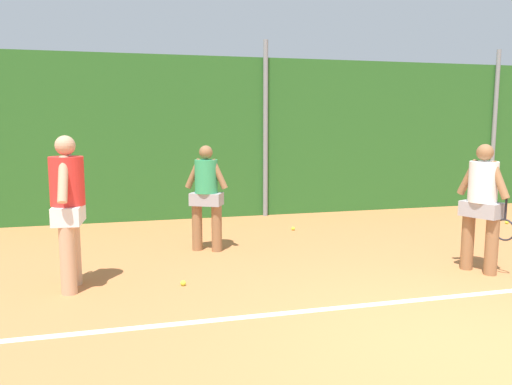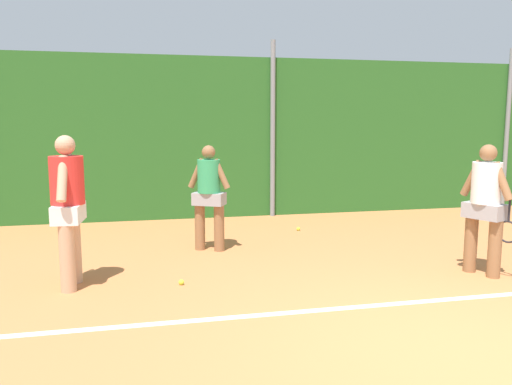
# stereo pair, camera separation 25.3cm
# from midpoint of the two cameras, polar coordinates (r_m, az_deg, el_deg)

# --- Properties ---
(ground_plane) EXTENTS (29.47, 29.47, 0.00)m
(ground_plane) POSITION_cam_midpoint_polar(r_m,az_deg,el_deg) (6.52, 11.17, -9.76)
(ground_plane) COLOR #C67542
(hedge_fence_backdrop) EXTENTS (19.15, 0.25, 3.24)m
(hedge_fence_backdrop) POSITION_cam_midpoint_polar(r_m,az_deg,el_deg) (10.75, 0.13, 6.11)
(hedge_fence_backdrop) COLOR #286023
(hedge_fence_backdrop) RESTS_ON ground_plane
(fence_post_center) EXTENTS (0.10, 0.10, 3.58)m
(fence_post_center) POSITION_cam_midpoint_polar(r_m,az_deg,el_deg) (10.58, 0.37, 7.00)
(fence_post_center) COLOR gray
(fence_post_center) RESTS_ON ground_plane
(fence_post_right) EXTENTS (0.10, 0.10, 3.58)m
(fence_post_right) POSITION_cam_midpoint_polar(r_m,az_deg,el_deg) (13.15, 24.48, 6.48)
(fence_post_right) COLOR gray
(fence_post_right) RESTS_ON ground_plane
(court_baseline_paint) EXTENTS (14.00, 0.10, 0.01)m
(court_baseline_paint) POSITION_cam_midpoint_polar(r_m,az_deg,el_deg) (5.91, 14.33, -11.72)
(court_baseline_paint) COLOR white
(court_baseline_paint) RESTS_ON ground_plane
(player_foreground_near) EXTENTS (0.46, 0.71, 1.68)m
(player_foreground_near) POSITION_cam_midpoint_polar(r_m,az_deg,el_deg) (7.18, 22.96, -0.91)
(player_foreground_near) COLOR #8C603D
(player_foreground_near) RESTS_ON ground_plane
(player_midcourt) EXTENTS (0.39, 0.83, 1.81)m
(player_midcourt) POSITION_cam_midpoint_polar(r_m,az_deg,el_deg) (6.35, -21.26, -1.24)
(player_midcourt) COLOR tan
(player_midcourt) RESTS_ON ground_plane
(player_backcourt_far) EXTENTS (0.61, 0.46, 1.61)m
(player_backcourt_far) POSITION_cam_midpoint_polar(r_m,az_deg,el_deg) (7.77, -6.47, 0.04)
(player_backcourt_far) COLOR #8C603D
(player_backcourt_far) RESTS_ON ground_plane
(tennis_ball_0) EXTENTS (0.07, 0.07, 0.07)m
(tennis_ball_0) POSITION_cam_midpoint_polar(r_m,az_deg,el_deg) (6.34, -9.26, -9.93)
(tennis_ball_0) COLOR #CCDB33
(tennis_ball_0) RESTS_ON ground_plane
(tennis_ball_2) EXTENTS (0.07, 0.07, 0.07)m
(tennis_ball_2) POSITION_cam_midpoint_polar(r_m,az_deg,el_deg) (12.22, 23.63, -1.83)
(tennis_ball_2) COLOR #CCDB33
(tennis_ball_2) RESTS_ON ground_plane
(tennis_ball_3) EXTENTS (0.07, 0.07, 0.07)m
(tennis_ball_3) POSITION_cam_midpoint_polar(r_m,az_deg,el_deg) (9.33, 3.38, -4.03)
(tennis_ball_3) COLOR #CCDB33
(tennis_ball_3) RESTS_ON ground_plane
(tennis_ball_5) EXTENTS (0.07, 0.07, 0.07)m
(tennis_ball_5) POSITION_cam_midpoint_polar(r_m,az_deg,el_deg) (10.96, 25.55, -3.00)
(tennis_ball_5) COLOR #CCDB33
(tennis_ball_5) RESTS_ON ground_plane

